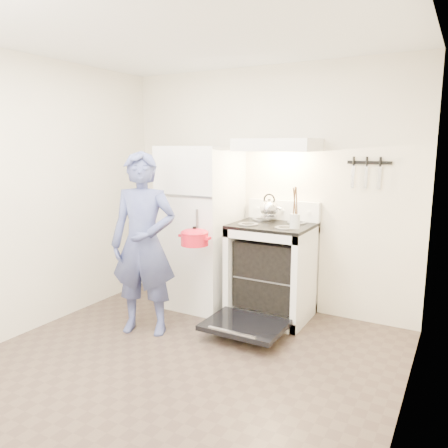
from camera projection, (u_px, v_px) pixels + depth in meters
The scene contains 15 objects.
floor at pixel (165, 376), 3.27m from camera, with size 3.60×3.60×0.00m, color #4B3D32.
back_wall at pixel (265, 189), 4.60m from camera, with size 3.20×0.02×2.50m, color #F3E8CB.
refrigerator at pixel (201, 227), 4.64m from camera, with size 0.70×0.70×1.70m, color white.
stove_body at pixel (272, 272), 4.35m from camera, with size 0.76×0.65×0.92m, color white.
cooktop at pixel (273, 225), 4.26m from camera, with size 0.76×0.65×0.03m, color black.
backsplash at pixel (284, 210), 4.49m from camera, with size 0.76×0.07×0.20m, color white.
oven_door at pixel (245, 325), 3.90m from camera, with size 0.70×0.54×0.04m, color black.
oven_rack at pixel (272, 274), 4.35m from camera, with size 0.60×0.52×0.01m, color slate.
range_hood at pixel (277, 145), 4.19m from camera, with size 0.76×0.50×0.12m, color white.
knife_strip at pixel (369, 163), 4.03m from camera, with size 0.40×0.02×0.03m, color black.
pizza_stone at pixel (280, 273), 4.34m from camera, with size 0.35×0.35×0.02m, color #836049.
tea_kettle at pixel (269, 207), 4.40m from camera, with size 0.23×0.19×0.28m, color #B7B7BC, non-canonical shape.
utensil_jar at pixel (295, 221), 3.87m from camera, with size 0.09×0.09×0.13m, color silver.
person at pixel (144, 244), 3.93m from camera, with size 0.60×0.40×1.66m, color navy.
dutch_oven at pixel (195, 239), 4.01m from camera, with size 0.32×0.25×0.22m, color red, non-canonical shape.
Camera 1 is at (1.86, -2.42, 1.71)m, focal length 35.00 mm.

